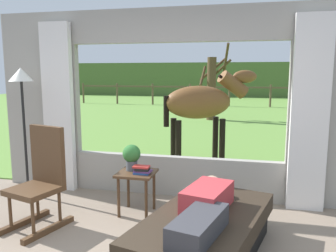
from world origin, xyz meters
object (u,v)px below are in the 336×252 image
at_px(pasture_tree, 212,86).
at_px(reclining_person, 205,206).
at_px(potted_plant, 132,156).
at_px(horse, 202,103).
at_px(book_stack, 142,170).
at_px(floor_lamp_left, 22,93).
at_px(side_table, 137,179).
at_px(rocking_chair, 41,178).
at_px(recliner_sofa, 205,235).

bearing_deg(pasture_tree, reclining_person, -84.34).
distance_m(potted_plant, horse, 2.48).
distance_m(book_stack, pasture_tree, 8.67).
relative_size(floor_lamp_left, pasture_tree, 0.66).
bearing_deg(side_table, floor_lamp_left, 171.33).
bearing_deg(floor_lamp_left, pasture_tree, 78.51).
height_order(rocking_chair, floor_lamp_left, floor_lamp_left).
xyz_separation_m(recliner_sofa, reclining_person, (0.00, -0.05, 0.30)).
height_order(side_table, floor_lamp_left, floor_lamp_left).
bearing_deg(recliner_sofa, floor_lamp_left, 171.56).
distance_m(rocking_chair, floor_lamp_left, 1.43).
bearing_deg(rocking_chair, pasture_tree, 100.46).
bearing_deg(floor_lamp_left, horse, 45.29).
bearing_deg(side_table, reclining_person, -43.27).
xyz_separation_m(potted_plant, floor_lamp_left, (-1.61, 0.20, 0.73)).
height_order(reclining_person, potted_plant, potted_plant).
height_order(recliner_sofa, side_table, side_table).
distance_m(recliner_sofa, rocking_chair, 1.91).
height_order(rocking_chair, side_table, rocking_chair).
bearing_deg(horse, pasture_tree, 156.34).
bearing_deg(potted_plant, reclining_person, -42.81).
distance_m(reclining_person, rocking_chair, 1.89).
height_order(book_stack, floor_lamp_left, floor_lamp_left).
height_order(rocking_chair, horse, horse).
distance_m(recliner_sofa, potted_plant, 1.44).
bearing_deg(potted_plant, pasture_tree, 89.46).
relative_size(rocking_chair, book_stack, 5.20).
distance_m(book_stack, horse, 2.59).
bearing_deg(book_stack, floor_lamp_left, 169.92).
bearing_deg(rocking_chair, reclining_person, 6.32).
distance_m(potted_plant, pasture_tree, 8.54).
distance_m(side_table, book_stack, 0.18).
bearing_deg(rocking_chair, floor_lamp_left, 149.47).
distance_m(floor_lamp_left, pasture_tree, 8.50).
xyz_separation_m(floor_lamp_left, pasture_tree, (1.69, 8.33, -0.19)).
relative_size(recliner_sofa, potted_plant, 5.84).
bearing_deg(potted_plant, rocking_chair, -143.89).
xyz_separation_m(reclining_person, potted_plant, (-1.02, 0.94, 0.18)).
height_order(floor_lamp_left, pasture_tree, pasture_tree).
xyz_separation_m(side_table, potted_plant, (-0.08, 0.06, 0.28)).
bearing_deg(book_stack, pasture_tree, 90.60).
bearing_deg(pasture_tree, potted_plant, -90.54).
height_order(reclining_person, floor_lamp_left, floor_lamp_left).
height_order(rocking_chair, book_stack, rocking_chair).
bearing_deg(book_stack, horse, 81.41).
relative_size(side_table, horse, 0.30).
relative_size(reclining_person, horse, 0.81).
bearing_deg(recliner_sofa, side_table, 152.47).
bearing_deg(floor_lamp_left, book_stack, -10.08).
bearing_deg(side_table, book_stack, -33.11).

